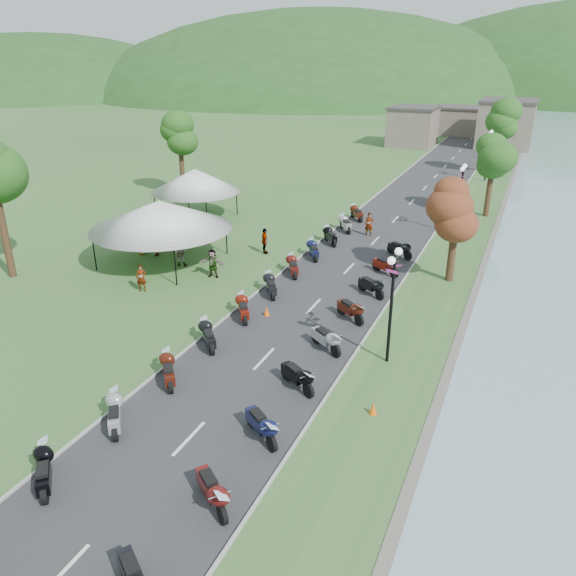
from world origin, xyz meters
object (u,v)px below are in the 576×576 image
at_px(pedestrian_a, 143,291).
at_px(pedestrian_b, 181,265).
at_px(vendor_tent_main, 162,232).
at_px(pedestrian_c, 157,255).

bearing_deg(pedestrian_a, pedestrian_b, 67.90).
distance_m(pedestrian_a, pedestrian_b, 4.34).
xyz_separation_m(vendor_tent_main, pedestrian_a, (1.66, -4.44, -2.00)).
height_order(pedestrian_a, pedestrian_b, pedestrian_b).
xyz_separation_m(vendor_tent_main, pedestrian_c, (-1.18, 0.79, -2.00)).
distance_m(pedestrian_a, pedestrian_c, 5.95).
bearing_deg(pedestrian_b, pedestrian_c, -40.27).
distance_m(vendor_tent_main, pedestrian_a, 5.14).
relative_size(vendor_tent_main, pedestrian_c, 3.37).
bearing_deg(vendor_tent_main, pedestrian_b, -4.82).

